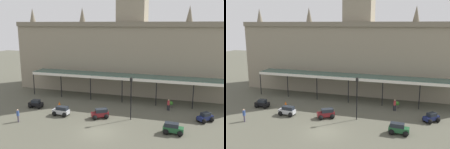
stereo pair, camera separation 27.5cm
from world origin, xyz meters
The scene contains 13 objects.
ground_plane centered at (0.00, 0.00, 0.00)m, with size 140.00×140.00×0.00m, color #4E4D40.
station_building centered at (0.00, 18.27, 6.88)m, with size 42.11×7.29×21.55m.
entrance_canopy centered at (0.00, 12.39, 3.96)m, with size 31.80×3.26×4.11m.
car_silver_estate centered at (-6.52, 3.44, 0.56)m, with size 2.29×1.61×1.27m.
car_green_estate centered at (8.22, 1.94, 0.56)m, with size 2.28×1.60×1.27m.
car_maroon_estate centered at (-1.16, 4.00, 0.56)m, with size 2.43×2.22×1.27m.
car_navy_sedan centered at (11.98, 6.68, 0.50)m, with size 2.23×2.20×1.19m.
car_black_sedan centered at (-11.67, 5.25, 0.50)m, with size 2.09×1.59×1.19m.
pedestrian_beside_cars centered at (7.24, 9.48, 0.91)m, with size 0.39×0.34×1.67m.
pedestrian_near_entrance centered at (-10.69, -0.09, 0.91)m, with size 0.34×0.35×1.67m.
victorian_lamppost centered at (2.78, 4.68, 3.46)m, with size 0.30×0.30×5.65m.
traffic_cone centered at (-8.81, 7.09, 0.29)m, with size 0.40×0.40×0.58m, color orange.
planter_forecourt_centre centered at (7.52, 10.89, 0.49)m, with size 0.60×0.60×0.96m.
Camera 2 is at (9.15, -24.44, 12.21)m, focal length 39.11 mm.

